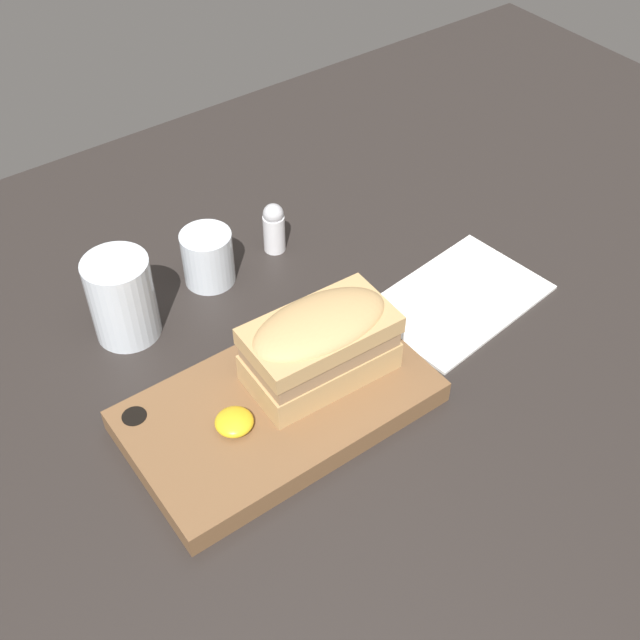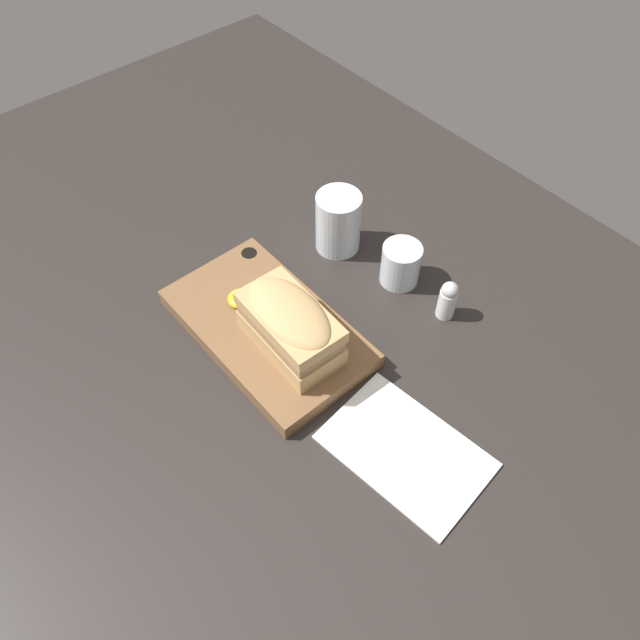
{
  "view_description": "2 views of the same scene",
  "coord_description": "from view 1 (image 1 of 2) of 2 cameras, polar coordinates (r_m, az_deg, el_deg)",
  "views": [
    {
      "loc": [
        -35.46,
        -46.11,
        69.82
      ],
      "look_at": [
        1.13,
        4.16,
        8.75
      ],
      "focal_mm": 45.0,
      "sensor_mm": 36.0,
      "label": 1
    },
    {
      "loc": [
        42.51,
        -31.06,
        79.08
      ],
      "look_at": [
        0.66,
        4.78,
        9.12
      ],
      "focal_mm": 35.0,
      "sensor_mm": 36.0,
      "label": 2
    }
  ],
  "objects": [
    {
      "name": "dining_table",
      "position": [
        0.9,
        0.98,
        -5.32
      ],
      "size": [
        180.68,
        122.63,
        2.0
      ],
      "color": "#282321",
      "rests_on": "ground"
    },
    {
      "name": "wine_glass",
      "position": [
        1.01,
        -7.97,
        4.32
      ],
      "size": [
        6.44,
        6.44,
        7.12
      ],
      "color": "silver",
      "rests_on": "dining_table"
    },
    {
      "name": "serving_board",
      "position": [
        0.86,
        -2.98,
        -6.12
      ],
      "size": [
        32.17,
        18.61,
        2.82
      ],
      "color": "brown",
      "rests_on": "dining_table"
    },
    {
      "name": "mustard_dollop",
      "position": [
        0.82,
        -5.98,
        -7.38
      ],
      "size": [
        3.99,
        3.99,
        1.6
      ],
      "color": "gold",
      "rests_on": "serving_board"
    },
    {
      "name": "napkin",
      "position": [
        1.01,
        9.8,
        1.49
      ],
      "size": [
        22.99,
        16.58,
        0.4
      ],
      "rotation": [
        0.0,
        0.0,
        0.12
      ],
      "color": "white",
      "rests_on": "dining_table"
    },
    {
      "name": "salt_shaker",
      "position": [
        1.05,
        -3.3,
        6.61
      ],
      "size": [
        2.86,
        2.86,
        7.1
      ],
      "color": "white",
      "rests_on": "dining_table"
    },
    {
      "name": "water_glass",
      "position": [
        0.95,
        -13.82,
        1.2
      ],
      "size": [
        7.64,
        7.64,
        10.66
      ],
      "color": "silver",
      "rests_on": "dining_table"
    },
    {
      "name": "sandwich",
      "position": [
        0.84,
        -0.0,
        -1.57
      ],
      "size": [
        16.04,
        9.13,
        8.91
      ],
      "rotation": [
        0.0,
        0.0,
        -0.04
      ],
      "color": "tan",
      "rests_on": "serving_board"
    }
  ]
}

